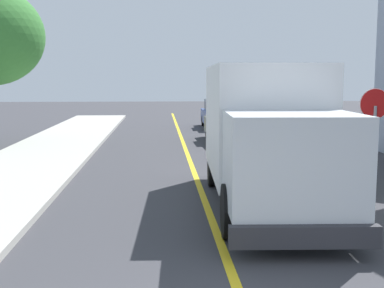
{
  "coord_description": "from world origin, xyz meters",
  "views": [
    {
      "loc": [
        -1.06,
        -4.39,
        2.9
      ],
      "look_at": [
        -0.32,
        7.22,
        1.4
      ],
      "focal_mm": 47.77,
      "sensor_mm": 36.0,
      "label": 1
    }
  ],
  "objects_px": {
    "parked_car_far": "(219,114)",
    "stop_sign": "(374,119)",
    "parked_car_mid": "(229,124)",
    "parked_car_near": "(265,140)",
    "box_truck": "(265,128)"
  },
  "relations": [
    {
      "from": "parked_car_far",
      "to": "stop_sign",
      "type": "xyz_separation_m",
      "value": [
        2.02,
        -16.98,
        1.06
      ]
    },
    {
      "from": "parked_car_mid",
      "to": "parked_car_far",
      "type": "distance_m",
      "value": 6.51
    },
    {
      "from": "parked_car_mid",
      "to": "parked_car_near",
      "type": "bearing_deg",
      "value": -85.71
    },
    {
      "from": "parked_car_mid",
      "to": "stop_sign",
      "type": "bearing_deg",
      "value": -77.5
    },
    {
      "from": "parked_car_far",
      "to": "stop_sign",
      "type": "distance_m",
      "value": 17.13
    },
    {
      "from": "stop_sign",
      "to": "box_truck",
      "type": "bearing_deg",
      "value": -158.09
    },
    {
      "from": "parked_car_near",
      "to": "parked_car_mid",
      "type": "xyz_separation_m",
      "value": [
        -0.44,
        5.86,
        0.0
      ]
    },
    {
      "from": "parked_car_near",
      "to": "parked_car_far",
      "type": "distance_m",
      "value": 12.36
    },
    {
      "from": "stop_sign",
      "to": "parked_car_near",
      "type": "bearing_deg",
      "value": 112.18
    },
    {
      "from": "parked_car_mid",
      "to": "parked_car_far",
      "type": "bearing_deg",
      "value": 87.35
    },
    {
      "from": "box_truck",
      "to": "parked_car_near",
      "type": "height_order",
      "value": "box_truck"
    },
    {
      "from": "box_truck",
      "to": "parked_car_mid",
      "type": "relative_size",
      "value": 1.63
    },
    {
      "from": "parked_car_near",
      "to": "parked_car_mid",
      "type": "bearing_deg",
      "value": 94.29
    },
    {
      "from": "parked_car_mid",
      "to": "stop_sign",
      "type": "distance_m",
      "value": 10.78
    },
    {
      "from": "box_truck",
      "to": "parked_car_mid",
      "type": "xyz_separation_m",
      "value": [
        0.77,
        11.72,
        -0.97
      ]
    }
  ]
}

